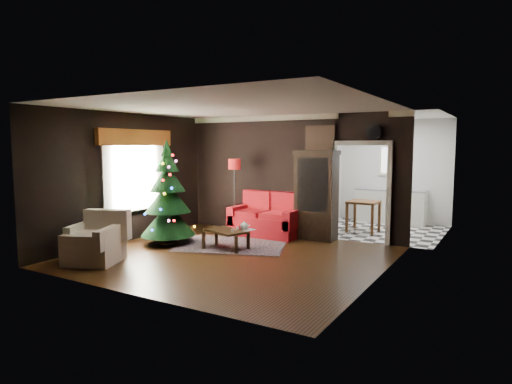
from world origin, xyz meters
The scene contains 26 objects.
floor centered at (0.00, 0.00, 0.00)m, with size 5.50×5.50×0.00m, color black.
ceiling centered at (0.00, 0.00, 2.80)m, with size 5.50×5.50×0.00m, color white.
wall_back centered at (0.00, 2.50, 1.40)m, with size 5.50×5.50×0.00m, color black.
wall_front centered at (0.00, -2.50, 1.40)m, with size 5.50×5.50×0.00m, color black.
wall_left centered at (-2.75, 0.00, 1.40)m, with size 5.50×5.50×0.00m, color black.
wall_right centered at (2.75, 0.00, 1.40)m, with size 5.50×5.50×0.00m, color black.
doorway centered at (1.70, 2.50, 1.05)m, with size 1.10×0.10×2.10m, color #F0E7CC, non-canonical shape.
left_window centered at (-2.71, 0.20, 1.45)m, with size 0.05×1.60×1.40m, color white.
valance centered at (-2.63, 0.20, 2.27)m, with size 0.12×2.10×0.35m, color brown.
kitchen_floor centered at (1.70, 4.00, 0.00)m, with size 3.00×3.00×0.00m, color white.
kitchen_window centered at (1.70, 5.45, 1.70)m, with size 0.70×0.06×0.70m, color white.
rug centered at (-0.54, 0.81, 0.01)m, with size 2.23×1.62×0.01m, color #523B4B.
loveseat centered at (-0.40, 2.05, 0.50)m, with size 1.70×0.90×1.00m, color #850902, non-canonical shape.
curio_cabinet centered at (0.75, 2.27, 0.95)m, with size 0.90×0.45×1.90m, color black, non-canonical shape.
floor_lamp centered at (-1.26, 2.03, 0.83)m, with size 0.32×0.32×1.90m, color black, non-canonical shape.
christmas_tree centered at (-1.81, 0.27, 1.05)m, with size 1.16×1.16×2.21m, color black, non-canonical shape.
armchair centered at (-1.89, -1.61, 0.46)m, with size 0.90×0.90×0.92m, color gray, non-canonical shape.
coffee_table centered at (-0.43, 0.43, 0.21)m, with size 0.86×0.52×0.39m, color black, non-canonical shape.
teapot centered at (-0.09, 0.58, 0.49)m, with size 0.19×0.19×0.18m, color beige, non-canonical shape.
cup_a centered at (-0.25, 0.59, 0.43)m, with size 0.06×0.06×0.05m, color white.
cup_b centered at (-0.19, 0.31, 0.43)m, with size 0.07×0.07×0.06m, color beige.
book centered at (-0.09, 0.64, 0.52)m, with size 0.18×0.02×0.25m, color #81675B.
wall_clock centered at (1.95, 2.45, 2.38)m, with size 0.32×0.32×0.06m, color white.
painting centered at (0.75, 2.46, 2.25)m, with size 0.62×0.05×0.52m, color #AB6E3D.
kitchen_counter centered at (1.70, 5.20, 0.45)m, with size 1.80×0.60×0.90m, color silver.
kitchen_table centered at (1.40, 3.70, 0.38)m, with size 0.70×0.70×0.75m, color brown, non-canonical shape.
Camera 1 is at (4.53, -6.79, 2.09)m, focal length 30.87 mm.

